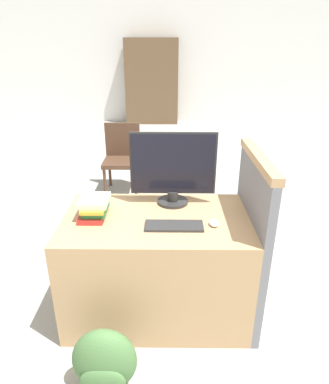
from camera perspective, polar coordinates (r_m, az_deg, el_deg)
The scene contains 11 objects.
ground_plane at distance 2.37m, azimuth -1.55°, elevation -24.53°, with size 20.00×20.00×0.00m, color #9E9E99.
wall_back at distance 8.38m, azimuth 0.11°, elevation 21.20°, with size 12.00×0.06×2.80m.
desk at distance 2.41m, azimuth -1.33°, elevation -12.00°, with size 1.20×0.74×0.73m.
carrel_divider at distance 2.37m, azimuth 14.10°, elevation -7.15°, with size 0.07×0.79×1.15m.
monitor at distance 2.31m, azimuth 1.44°, elevation 3.93°, with size 0.58×0.21×0.50m.
keyboard at distance 2.10m, azimuth 1.60°, elevation -5.66°, with size 0.36×0.13×0.02m.
mouse at distance 2.14m, azimuth 8.26°, elevation -5.15°, with size 0.06×0.08×0.03m.
book_stack at distance 2.24m, azimuth -11.59°, elevation -2.53°, with size 0.18×0.26×0.13m.
backpack at distance 2.07m, azimuth -9.98°, elevation -26.16°, with size 0.35×0.22×0.41m.
far_chair at distance 4.37m, azimuth -7.09°, elevation 6.20°, with size 0.44×0.44×0.84m.
bookshelf_far at distance 8.18m, azimuth -2.15°, elevation 17.82°, with size 1.19×0.32×1.86m.
Camera 1 is at (0.08, -1.58, 1.77)m, focal length 32.00 mm.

